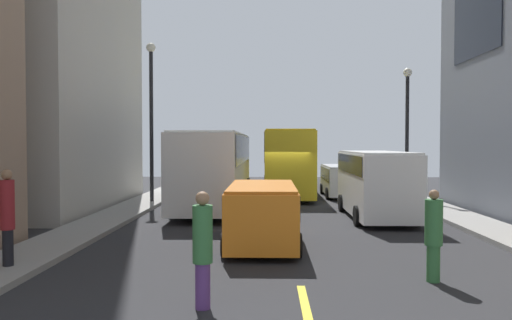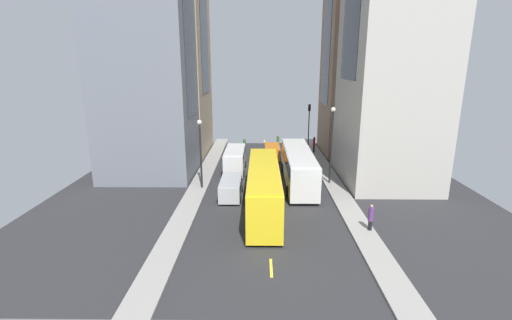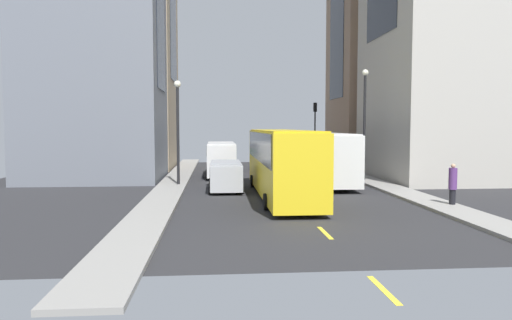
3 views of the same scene
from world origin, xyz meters
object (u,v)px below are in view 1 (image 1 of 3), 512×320
(car_orange_1, at_px, (262,210))
(pedestrian_crossing_near, at_px, (203,246))
(pedestrian_walking_far, at_px, (7,214))
(car_silver_0, at_px, (341,178))
(pedestrian_crossing_mid, at_px, (174,169))
(pedestrian_waiting_curb, at_px, (434,233))
(delivery_van_white, at_px, (375,179))
(city_bus_white, at_px, (217,162))
(streetcar_yellow, at_px, (286,156))

(car_orange_1, xyz_separation_m, pedestrian_crossing_near, (-0.96, -5.27, 0.07))
(pedestrian_walking_far, bearing_deg, car_silver_0, 69.31)
(car_orange_1, xyz_separation_m, pedestrian_walking_far, (-5.63, -2.93, 0.29))
(pedestrian_crossing_mid, relative_size, pedestrian_crossing_near, 0.93)
(pedestrian_waiting_curb, bearing_deg, delivery_van_white, 94.07)
(pedestrian_walking_far, bearing_deg, car_orange_1, 37.50)
(car_silver_0, distance_m, pedestrian_crossing_near, 19.41)
(car_orange_1, distance_m, pedestrian_crossing_near, 5.36)
(car_orange_1, bearing_deg, city_bus_white, 103.42)
(car_silver_0, height_order, pedestrian_crossing_near, pedestrian_crossing_near)
(pedestrian_crossing_near, height_order, pedestrian_waiting_curb, pedestrian_crossing_near)
(pedestrian_walking_far, height_order, pedestrian_waiting_curb, pedestrian_walking_far)
(streetcar_yellow, distance_m, car_orange_1, 16.22)
(car_silver_0, relative_size, pedestrian_crossing_near, 2.21)
(streetcar_yellow, bearing_deg, pedestrian_crossing_near, -95.75)
(streetcar_yellow, bearing_deg, delivery_van_white, -73.69)
(city_bus_white, bearing_deg, pedestrian_waiting_curb, -65.61)
(car_orange_1, relative_size, pedestrian_waiting_curb, 2.17)
(car_orange_1, bearing_deg, streetcar_yellow, 85.76)
(delivery_van_white, distance_m, pedestrian_waiting_curb, 9.04)
(pedestrian_crossing_near, bearing_deg, car_orange_1, -177.58)
(delivery_van_white, bearing_deg, pedestrian_crossing_mid, 125.71)
(pedestrian_crossing_mid, height_order, pedestrian_waiting_curb, pedestrian_crossing_mid)
(delivery_van_white, relative_size, car_silver_0, 1.36)
(city_bus_white, height_order, delivery_van_white, city_bus_white)
(pedestrian_walking_far, bearing_deg, streetcar_yellow, 80.35)
(streetcar_yellow, relative_size, pedestrian_waiting_curb, 6.98)
(car_silver_0, distance_m, car_orange_1, 14.08)
(car_orange_1, xyz_separation_m, pedestrian_waiting_curb, (3.61, -3.44, -0.01))
(delivery_van_white, bearing_deg, car_silver_0, 91.30)
(delivery_van_white, height_order, pedestrian_waiting_curb, delivery_van_white)
(city_bus_white, height_order, pedestrian_waiting_curb, city_bus_white)
(city_bus_white, distance_m, pedestrian_crossing_mid, 11.54)
(streetcar_yellow, relative_size, delivery_van_white, 2.18)
(delivery_van_white, height_order, pedestrian_crossing_near, delivery_van_white)
(streetcar_yellow, distance_m, pedestrian_crossing_near, 21.54)
(pedestrian_crossing_near, bearing_deg, car_silver_0, 177.58)
(pedestrian_crossing_near, bearing_deg, city_bus_white, -162.17)
(delivery_van_white, relative_size, pedestrian_walking_far, 2.86)
(pedestrian_walking_far, bearing_deg, pedestrian_waiting_curb, 6.87)
(city_bus_white, relative_size, delivery_van_white, 2.01)
(car_silver_0, bearing_deg, city_bus_white, -148.51)
(delivery_van_white, bearing_deg, pedestrian_waiting_curb, -94.35)
(delivery_van_white, xyz_separation_m, pedestrian_waiting_curb, (-0.68, -9.00, -0.50))
(pedestrian_waiting_curb, bearing_deg, pedestrian_crossing_near, -149.76)
(city_bus_white, xyz_separation_m, pedestrian_walking_far, (-3.36, -12.47, -0.70))
(streetcar_yellow, distance_m, pedestrian_crossing_mid, 8.65)
(car_orange_1, distance_m, pedestrian_crossing_mid, 21.28)
(car_silver_0, bearing_deg, pedestrian_walking_far, -120.75)
(streetcar_yellow, xyz_separation_m, car_orange_1, (-1.20, -16.14, -1.10))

